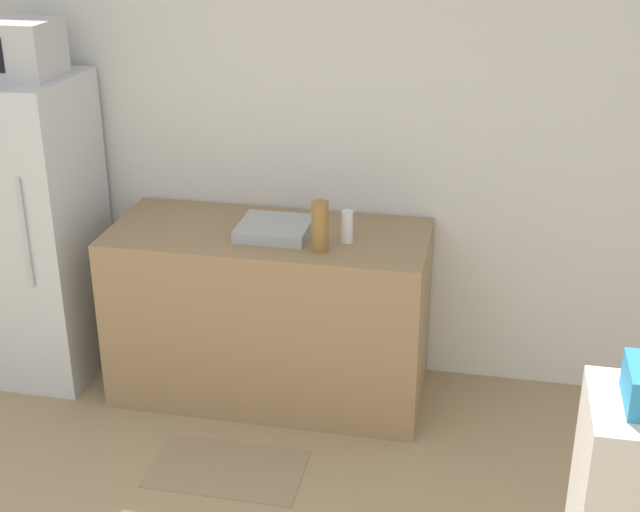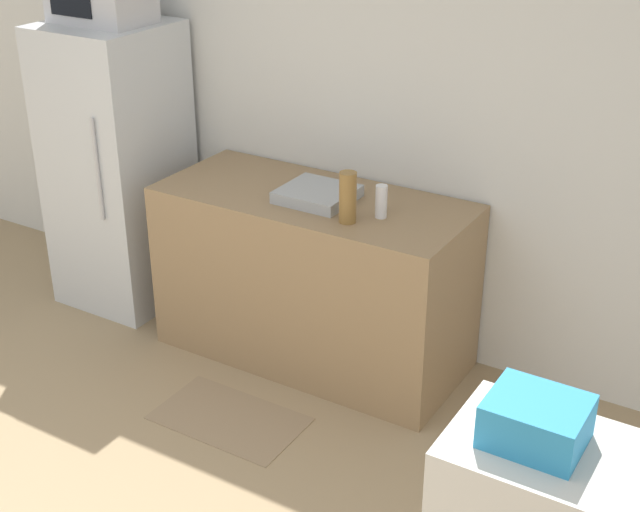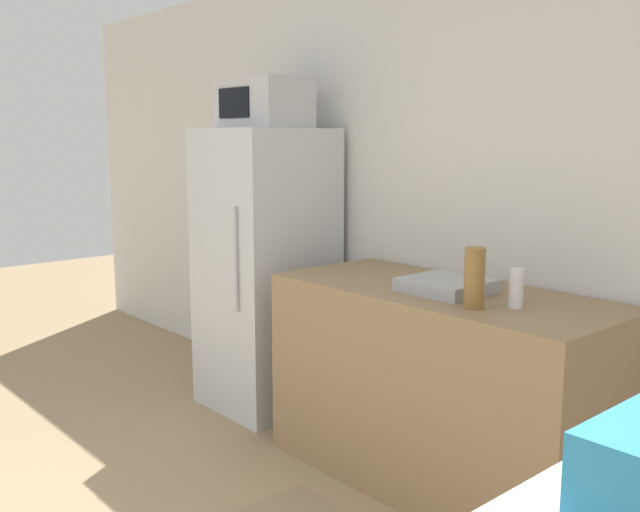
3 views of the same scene
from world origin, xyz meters
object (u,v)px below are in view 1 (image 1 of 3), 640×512
Objects in this scene: microwave at (3,48)px; bottle_short at (347,227)px; refrigerator at (29,230)px; bottle_tall at (320,226)px.

microwave is 1.93m from bottle_short.
refrigerator reaches higher than bottle_short.
refrigerator is 3.15× the size of microwave.
microwave is 2.11× the size of bottle_tall.
bottle_tall is at bearing -6.57° from refrigerator.
microwave is 1.82m from bottle_tall.
microwave reaches higher than bottle_tall.
refrigerator is 1.77m from bottle_short.
bottle_short is (1.76, -0.06, 0.18)m from refrigerator.
microwave is 3.24× the size of bottle_short.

